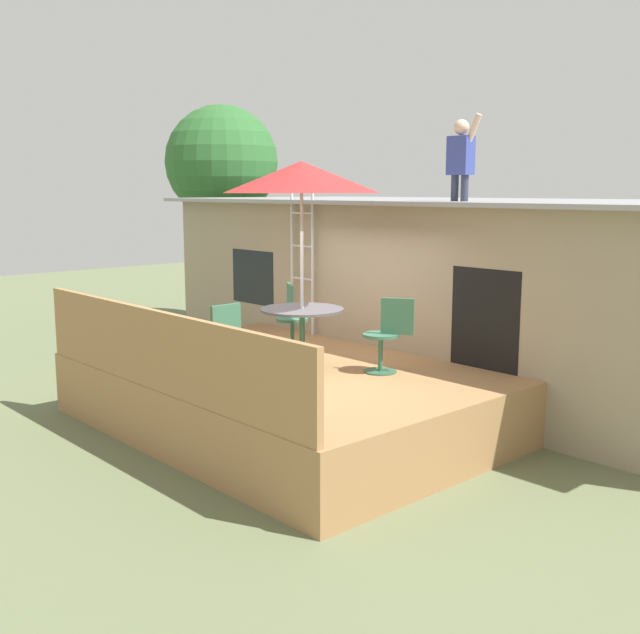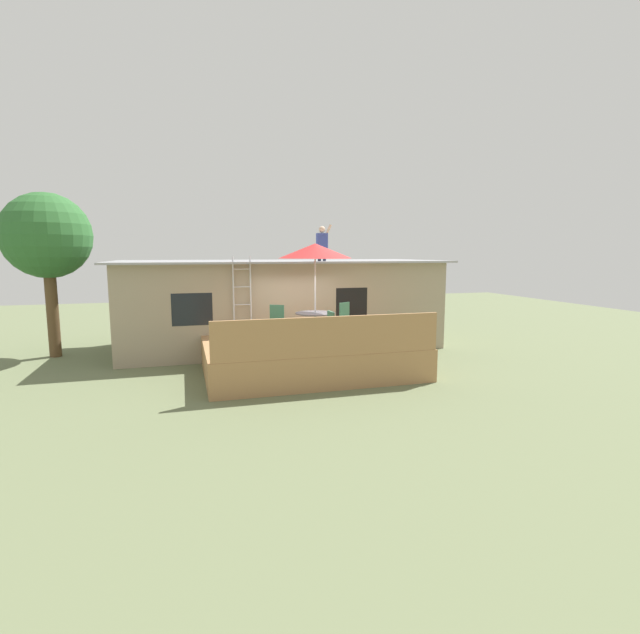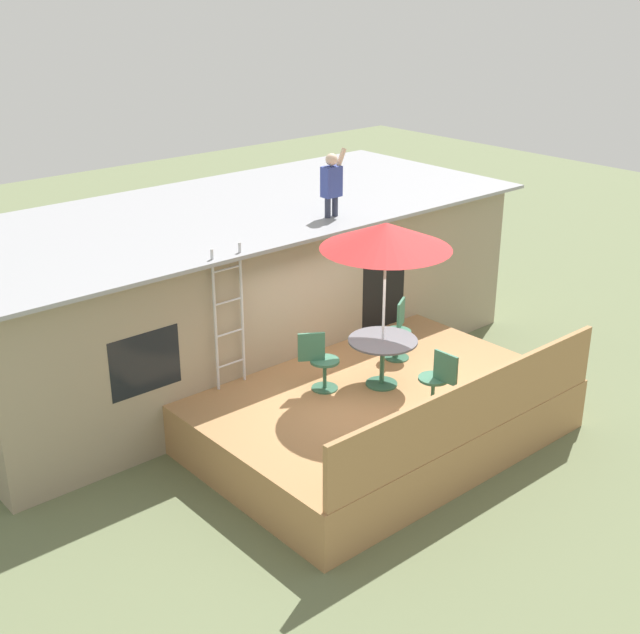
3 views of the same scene
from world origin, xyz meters
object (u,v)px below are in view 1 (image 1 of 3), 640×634
object	(u,v)px
person_figure	(461,154)
patio_chair_left	(292,319)
patio_chair_near	(235,343)
backyard_tree	(222,164)
patio_table	(302,321)
step_ladder	(302,262)
patio_umbrella	(302,177)
patio_chair_right	(387,336)

from	to	relation	value
person_figure	patio_chair_left	size ratio (longest dim) A/B	1.21
patio_chair_near	backyard_tree	size ratio (longest dim) A/B	0.19
patio_table	step_ladder	bearing A→B (deg)	138.92
step_ladder	patio_umbrella	bearing A→B (deg)	-41.08
patio_table	patio_chair_near	bearing A→B (deg)	-87.58
patio_chair_left	patio_chair_near	xyz separation A→B (m)	(0.85, -1.56, 0.00)
patio_table	patio_umbrella	world-z (taller)	patio_umbrella
patio_table	patio_chair_left	world-z (taller)	patio_chair_left
person_figure	patio_chair_right	xyz separation A→B (m)	(0.11, -1.51, -2.20)
step_ladder	patio_chair_right	xyz separation A→B (m)	(2.63, -0.94, -0.64)
patio_chair_left	backyard_tree	bearing A→B (deg)	-175.64
patio_umbrella	backyard_tree	size ratio (longest dim) A/B	0.52
patio_umbrella	patio_chair_right	world-z (taller)	patio_umbrella
step_ladder	backyard_tree	distance (m)	6.06
step_ladder	person_figure	bearing A→B (deg)	12.65
patio_table	patio_umbrella	size ratio (longest dim) A/B	0.41
step_ladder	backyard_tree	xyz separation A→B (m)	(-5.35, 2.31, 1.65)
person_figure	patio_chair_near	world-z (taller)	person_figure
patio_umbrella	patio_table	bearing A→B (deg)	90.00
patio_umbrella	step_ladder	xyz separation A→B (m)	(-1.71, 1.49, -1.25)
patio_chair_near	person_figure	bearing A→B (deg)	-16.13
person_figure	patio_umbrella	bearing A→B (deg)	-111.37
patio_umbrella	patio_chair_near	bearing A→B (deg)	-87.58
patio_chair_left	backyard_tree	xyz separation A→B (m)	(-6.26, 3.30, 2.29)
patio_chair_left	backyard_tree	distance (m)	7.44
patio_chair_near	patio_umbrella	bearing A→B (deg)	-0.00
step_ladder	patio_chair_near	distance (m)	3.17
patio_umbrella	step_ladder	distance (m)	2.59
patio_chair_right	patio_chair_near	distance (m)	1.84
patio_chair_right	backyard_tree	size ratio (longest dim) A/B	0.19
patio_umbrella	person_figure	distance (m)	2.23
backyard_tree	patio_chair_right	bearing A→B (deg)	-22.16
patio_umbrella	backyard_tree	world-z (taller)	backyard_tree
person_figure	backyard_tree	bearing A→B (deg)	167.50
step_ladder	backyard_tree	world-z (taller)	backyard_tree
patio_chair_right	patio_umbrella	bearing A→B (deg)	0.00
patio_umbrella	step_ladder	world-z (taller)	patio_umbrella
person_figure	backyard_tree	xyz separation A→B (m)	(-7.87, 1.74, 0.09)
patio_umbrella	patio_chair_left	xyz separation A→B (m)	(-0.80, 0.50, -1.89)
patio_table	patio_chair_right	bearing A→B (deg)	31.11
backyard_tree	patio_chair_near	bearing A→B (deg)	-34.39
person_figure	patio_chair_right	distance (m)	2.67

